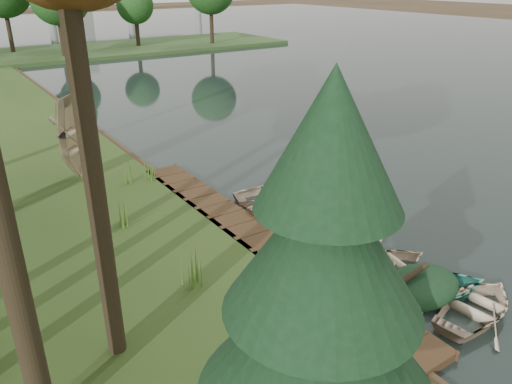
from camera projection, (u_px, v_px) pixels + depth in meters
ground at (288, 229)px, 18.96m from camera, size 300.00×300.00×0.00m
water at (405, 71)px, 49.52m from camera, size 130.00×200.00×0.05m
boardwalk at (253, 237)px, 18.08m from camera, size 1.60×16.00×0.30m
peninsula at (91, 51)px, 60.87m from camera, size 50.00×14.00×0.45m
rowboat_0 at (477, 305)px, 13.98m from camera, size 3.53×2.74×0.67m
rowboat_1 at (433, 285)px, 14.82m from camera, size 4.09×3.61×0.70m
rowboat_2 at (386, 263)px, 16.05m from camera, size 3.41×2.69×0.64m
rowboat_3 at (352, 241)px, 17.15m from camera, size 4.29×3.38×0.81m
rowboat_4 at (329, 228)px, 18.06m from camera, size 4.43×3.64×0.80m
rowboat_5 at (307, 214)px, 19.31m from camera, size 3.42×2.66×0.65m
rowboat_6 at (295, 201)px, 20.16m from camera, size 4.03×2.91×0.82m
rowboat_7 at (271, 192)px, 21.17m from camera, size 3.62×2.98×0.65m
stored_rowboat at (79, 171)px, 22.63m from camera, size 4.71×4.59×0.80m
pine_tree at (323, 282)px, 7.07m from camera, size 3.80×3.80×7.65m
reeds_0 at (191, 269)px, 14.80m from camera, size 0.60×0.60×1.11m
reeds_1 at (120, 214)px, 18.30m from camera, size 0.60×0.60×1.02m
reeds_2 at (126, 173)px, 22.02m from camera, size 0.60×0.60×1.04m
reeds_3 at (150, 170)px, 22.54m from camera, size 0.60×0.60×0.87m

